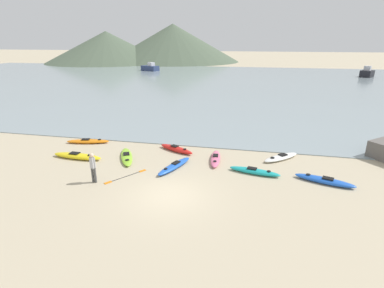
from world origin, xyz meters
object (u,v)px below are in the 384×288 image
kayak_on_sand_5 (176,149)px  kayak_on_sand_6 (88,141)px  person_near_foreground (93,166)px  moored_boat_1 (150,68)px  kayak_on_sand_2 (77,156)px  loose_paddle (126,176)px  kayak_on_sand_7 (254,171)px  kayak_on_sand_0 (325,180)px  moored_boat_0 (367,73)px  kayak_on_sand_8 (174,166)px  kayak_on_sand_4 (281,157)px  kayak_on_sand_3 (127,157)px  kayak_on_sand_1 (215,158)px

kayak_on_sand_5 → kayak_on_sand_6: 7.22m
person_near_foreground → moored_boat_1: 63.74m
kayak_on_sand_2 → loose_paddle: (4.42, -1.98, -0.16)m
kayak_on_sand_6 → kayak_on_sand_7: kayak_on_sand_7 is taller
kayak_on_sand_0 → kayak_on_sand_7: kayak_on_sand_0 is taller
kayak_on_sand_6 → moored_boat_0: 62.65m
kayak_on_sand_6 → loose_paddle: 7.39m
kayak_on_sand_6 → kayak_on_sand_8: 8.52m
kayak_on_sand_7 → kayak_on_sand_8: size_ratio=0.95×
kayak_on_sand_4 → person_near_foreground: 12.09m
kayak_on_sand_4 → kayak_on_sand_6: size_ratio=0.79×
kayak_on_sand_4 → kayak_on_sand_3: bearing=-168.6°
kayak_on_sand_6 → moored_boat_1: moored_boat_1 is taller
kayak_on_sand_5 → person_near_foreground: person_near_foreground is taller
kayak_on_sand_5 → kayak_on_sand_7: (5.61, -2.72, -0.02)m
moored_boat_1 → loose_paddle: (19.93, -59.94, -0.77)m
kayak_on_sand_5 → kayak_on_sand_2: bearing=-156.0°
kayak_on_sand_8 → moored_boat_0: moored_boat_0 is taller
moored_boat_0 → moored_boat_1: bearing=176.3°
kayak_on_sand_2 → kayak_on_sand_6: size_ratio=1.07×
kayak_on_sand_0 → kayak_on_sand_8: size_ratio=1.00×
moored_boat_0 → moored_boat_1: size_ratio=0.74×
kayak_on_sand_0 → loose_paddle: size_ratio=1.37×
person_near_foreground → moored_boat_0: 65.78m
kayak_on_sand_8 → kayak_on_sand_5: bearing=102.9°
kayak_on_sand_7 → loose_paddle: bearing=-164.7°
kayak_on_sand_2 → moored_boat_0: 64.67m
kayak_on_sand_2 → loose_paddle: kayak_on_sand_2 is taller
moored_boat_0 → kayak_on_sand_5: bearing=-118.4°
kayak_on_sand_3 → loose_paddle: size_ratio=1.40×
kayak_on_sand_3 → kayak_on_sand_4: kayak_on_sand_4 is taller
moored_boat_1 → kayak_on_sand_7: bearing=-64.7°
kayak_on_sand_3 → moored_boat_0: moored_boat_0 is taller
kayak_on_sand_1 → loose_paddle: (-4.83, -3.60, -0.13)m
kayak_on_sand_4 → moored_boat_0: bearing=68.1°
loose_paddle → kayak_on_sand_2: bearing=155.9°
kayak_on_sand_0 → kayak_on_sand_7: size_ratio=1.05×
kayak_on_sand_5 → kayak_on_sand_6: bearing=177.7°
kayak_on_sand_7 → moored_boat_0: size_ratio=0.83×
kayak_on_sand_0 → loose_paddle: bearing=-172.0°
kayak_on_sand_1 → kayak_on_sand_0: bearing=-17.2°
kayak_on_sand_0 → kayak_on_sand_4: bearing=124.3°
kayak_on_sand_1 → kayak_on_sand_5: (-3.02, 1.15, 0.03)m
kayak_on_sand_0 → kayak_on_sand_1: kayak_on_sand_0 is taller
kayak_on_sand_0 → moored_boat_0: size_ratio=0.87×
kayak_on_sand_2 → moored_boat_0: moored_boat_0 is taller
kayak_on_sand_2 → kayak_on_sand_8: kayak_on_sand_2 is taller
kayak_on_sand_0 → moored_boat_1: moored_boat_1 is taller
kayak_on_sand_5 → kayak_on_sand_8: size_ratio=0.89×
person_near_foreground → moored_boat_0: bearing=61.5°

